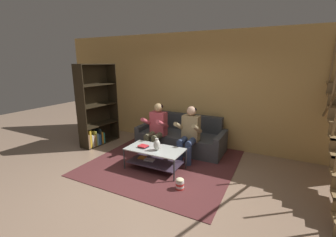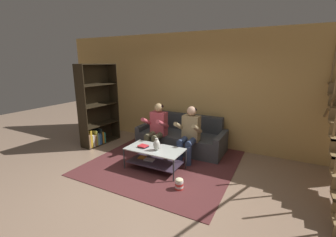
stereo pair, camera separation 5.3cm
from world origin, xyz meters
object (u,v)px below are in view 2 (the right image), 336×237
object	(u,v)px
coffee_table	(154,155)
person_seated_left	(157,127)
vase	(157,145)
bookshelf	(96,114)
couch	(182,138)
popcorn_tub	(179,184)
book_stack	(143,146)
person_seated_right	(189,132)

from	to	relation	value
coffee_table	person_seated_left	bearing A→B (deg)	117.01
vase	bookshelf	bearing A→B (deg)	163.92
coffee_table	bookshelf	bearing A→B (deg)	164.53
couch	popcorn_tub	bearing A→B (deg)	-67.04
coffee_table	popcorn_tub	bearing A→B (deg)	-31.32
book_stack	popcorn_tub	world-z (taller)	book_stack
person_seated_right	coffee_table	world-z (taller)	person_seated_right
couch	book_stack	size ratio (longest dim) A/B	10.61
person_seated_left	popcorn_tub	size ratio (longest dim) A/B	5.78
coffee_table	couch	bearing A→B (deg)	88.36
bookshelf	popcorn_tub	bearing A→B (deg)	-20.05
person_seated_right	book_stack	world-z (taller)	person_seated_right
book_stack	vase	bearing A→B (deg)	-1.02
person_seated_left	person_seated_right	bearing A→B (deg)	0.01
couch	person_seated_right	bearing A→B (deg)	-51.94
popcorn_tub	coffee_table	bearing A→B (deg)	148.68
couch	person_seated_left	distance (m)	0.78
bookshelf	popcorn_tub	world-z (taller)	bookshelf
vase	bookshelf	world-z (taller)	bookshelf
person_seated_right	book_stack	bearing A→B (deg)	-131.18
couch	person_seated_right	xyz separation A→B (m)	(0.42, -0.54, 0.38)
couch	coffee_table	bearing A→B (deg)	-91.64
person_seated_left	bookshelf	xyz separation A→B (m)	(-1.78, -0.15, 0.15)
couch	person_seated_right	world-z (taller)	person_seated_right
vase	book_stack	size ratio (longest dim) A/B	1.20
person_seated_left	book_stack	bearing A→B (deg)	-79.78
person_seated_left	book_stack	size ratio (longest dim) A/B	5.94
couch	popcorn_tub	size ratio (longest dim) A/B	10.32
person_seated_left	coffee_table	bearing A→B (deg)	-62.99
person_seated_right	coffee_table	distance (m)	0.95
person_seated_left	vase	world-z (taller)	person_seated_left
popcorn_tub	person_seated_right	bearing A→B (deg)	104.94
person_seated_left	vase	distance (m)	0.93
book_stack	bookshelf	world-z (taller)	bookshelf
person_seated_left	book_stack	world-z (taller)	person_seated_left
vase	popcorn_tub	world-z (taller)	vase
coffee_table	book_stack	size ratio (longest dim) A/B	5.72
book_stack	popcorn_tub	distance (m)	1.17
person_seated_right	book_stack	xyz separation A→B (m)	(-0.70, -0.80, -0.19)
book_stack	bookshelf	bearing A→B (deg)	161.53
coffee_table	popcorn_tub	size ratio (longest dim) A/B	5.56
person_seated_right	coffee_table	xyz separation A→B (m)	(-0.46, -0.75, -0.36)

